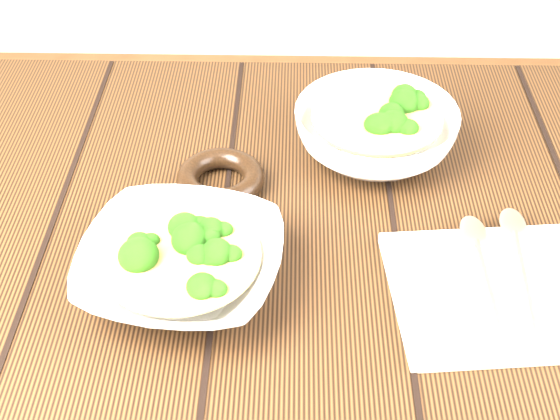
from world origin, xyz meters
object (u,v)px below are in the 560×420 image
object	(u,v)px
soup_bowl_back	(375,130)
trivet	(220,178)
napkin	(501,292)
table	(242,310)
soup_bowl_front	(181,264)

from	to	relation	value
soup_bowl_back	trivet	bearing A→B (deg)	-158.57
soup_bowl_back	napkin	bearing A→B (deg)	-65.20
trivet	napkin	distance (m)	0.36
table	trivet	bearing A→B (deg)	106.58
table	napkin	distance (m)	0.32
trivet	table	bearing A→B (deg)	-73.42
table	napkin	size ratio (longest dim) A/B	5.23
soup_bowl_front	trivet	size ratio (longest dim) A/B	2.23
napkin	table	bearing A→B (deg)	158.38
table	trivet	world-z (taller)	trivet
soup_bowl_front	soup_bowl_back	xyz separation A→B (m)	(0.22, 0.24, 0.01)
soup_bowl_front	trivet	xyz separation A→B (m)	(0.03, 0.17, -0.02)
soup_bowl_front	trivet	bearing A→B (deg)	80.68
table	soup_bowl_front	bearing A→B (deg)	-127.99
trivet	napkin	bearing A→B (deg)	-29.69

